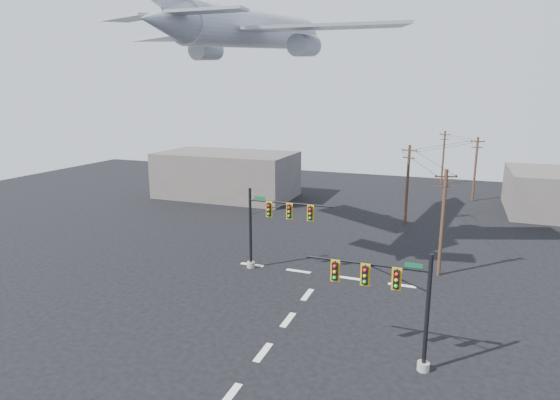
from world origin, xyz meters
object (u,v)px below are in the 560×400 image
at_px(signal_mast_near, 395,301).
at_px(utility_pole_d, 443,157).
at_px(airliner, 254,30).
at_px(utility_pole_b, 407,183).
at_px(utility_pole_c, 475,168).
at_px(utility_pole_a, 443,221).
at_px(signal_mast_far, 270,225).

bearing_deg(signal_mast_near, utility_pole_d, 89.47).
bearing_deg(airliner, utility_pole_b, -36.79).
bearing_deg(airliner, utility_pole_d, -14.99).
bearing_deg(airliner, utility_pole_c, -28.65).
height_order(signal_mast_near, utility_pole_b, utility_pole_b).
distance_m(signal_mast_near, airliner, 25.78).
bearing_deg(utility_pole_a, utility_pole_c, 65.80).
bearing_deg(utility_pole_d, utility_pole_b, -71.78).
xyz_separation_m(utility_pole_a, utility_pole_d, (-1.24, 39.54, -0.02)).
bearing_deg(utility_pole_a, airliner, 157.02).
bearing_deg(utility_pole_a, signal_mast_near, -115.34).
relative_size(utility_pole_a, utility_pole_c, 0.99).
xyz_separation_m(utility_pole_b, utility_pole_d, (2.78, 25.38, -0.14)).
relative_size(utility_pole_b, utility_pole_c, 1.02).
distance_m(signal_mast_far, utility_pole_c, 35.99).
distance_m(signal_mast_far, airliner, 16.30).
height_order(utility_pole_a, utility_pole_b, utility_pole_b).
relative_size(signal_mast_near, signal_mast_far, 0.94).
distance_m(signal_mast_near, utility_pole_b, 28.09).
xyz_separation_m(utility_pole_a, airliner, (-15.89, 1.34, 14.52)).
xyz_separation_m(signal_mast_near, signal_mast_far, (-10.81, 10.10, 0.19)).
height_order(signal_mast_near, utility_pole_d, utility_pole_d).
relative_size(utility_pole_d, airliner, 0.30).
xyz_separation_m(utility_pole_d, airliner, (-14.65, -38.21, 14.54)).
distance_m(signal_mast_far, utility_pole_d, 44.72).
bearing_deg(utility_pole_b, utility_pole_d, 107.36).
distance_m(signal_mast_far, utility_pole_a, 13.10).
xyz_separation_m(signal_mast_near, utility_pole_b, (-2.28, 27.98, 0.92)).
height_order(utility_pole_c, airliner, airliner).
relative_size(signal_mast_near, utility_pole_d, 0.79).
bearing_deg(utility_pole_c, airliner, -129.54).
relative_size(utility_pole_c, airliner, 0.30).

